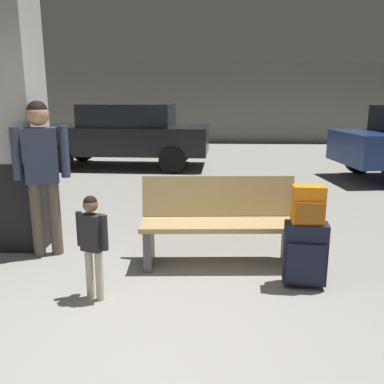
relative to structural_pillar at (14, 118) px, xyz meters
name	(u,v)px	position (x,y,z in m)	size (l,w,h in m)	color
ground_plane	(183,208)	(1.74, 1.86, -1.51)	(18.00, 18.00, 0.10)	gray
garage_back_wall	(199,104)	(1.74, 10.72, -0.06)	(18.00, 0.12, 2.80)	slate
structural_pillar	(14,118)	(0.00, 0.00, 0.00)	(0.57, 0.57, 2.95)	black
bench	(219,222)	(2.26, -0.44, -1.02)	(1.63, 0.61, 0.89)	tan
suitcase	(305,253)	(3.02, -0.96, -1.14)	(0.40, 0.27, 0.60)	#191E33
backpack_bright	(308,205)	(3.02, -0.96, -0.69)	(0.29, 0.21, 0.34)	orange
child	(92,237)	(1.18, -1.28, -0.90)	(0.29, 0.23, 0.92)	beige
adult	(41,163)	(0.39, -0.31, -0.44)	(0.54, 0.30, 1.66)	brown
parked_car_far	(125,134)	(0.09, 5.43, -0.66)	(4.16, 1.91, 1.51)	black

